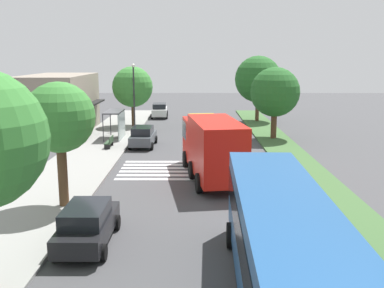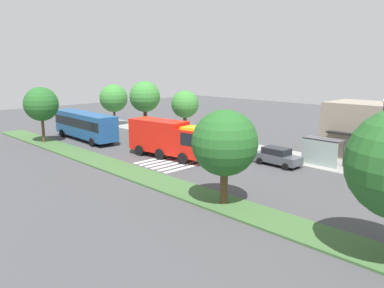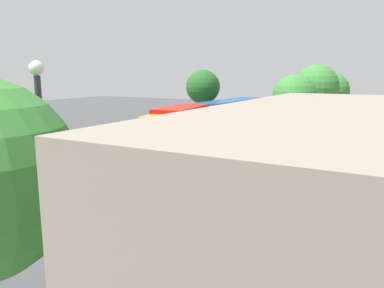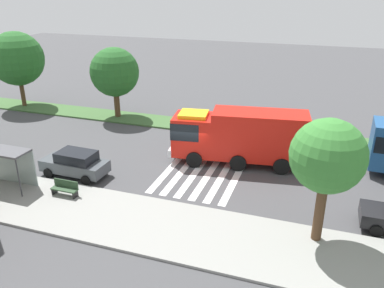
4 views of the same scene
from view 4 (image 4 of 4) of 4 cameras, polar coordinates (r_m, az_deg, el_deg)
The scene contains 11 objects.
ground_plane at distance 27.19m, azimuth -0.05°, elevation -2.67°, with size 120.00×120.00×0.00m, color #424244.
sidewalk at distance 20.76m, azimuth -7.32°, elevation -11.34°, with size 60.00×4.84×0.14m, color gray.
median_strip at distance 33.37m, azimuth 3.87°, elevation 2.31°, with size 60.00×3.00×0.14m, color #3D6033.
crosswalk at distance 26.85m, azimuth 2.39°, elevation -3.01°, with size 4.95×9.94×0.01m.
fire_truck at distance 26.50m, azimuth 6.54°, elevation 1.36°, with size 9.44×3.79×3.75m.
parked_car_mid at distance 26.11m, azimuth -16.75°, elevation -2.72°, with size 4.36×2.09×1.68m.
bus_stop_shelter at distance 25.78m, azimuth -25.64°, elevation -1.90°, with size 3.50×1.40×2.46m.
bench_near_shelter at distance 23.83m, azimuth -18.13°, elevation -6.16°, with size 1.60×0.50×0.90m.
sidewalk_tree_center at distance 18.20m, azimuth 19.27°, elevation -1.80°, with size 3.40×3.40×6.08m.
median_tree_west at distance 35.82m, azimuth -11.29°, elevation 10.27°, with size 4.36×4.36×6.30m.
median_tree_center at distance 41.98m, azimuth -24.32°, elevation 11.33°, with size 5.17×5.17×7.27m.
Camera 4 is at (-7.98, 23.26, 11.59)m, focal length 36.36 mm.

